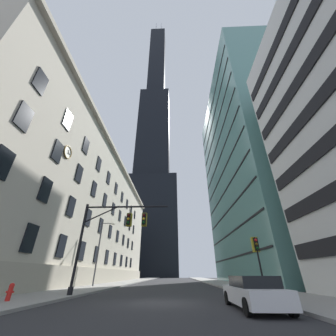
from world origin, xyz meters
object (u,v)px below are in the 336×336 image
(traffic_light_near_right, at_px, (256,248))
(fire_hydrant, at_px, (10,291))
(parked_car, at_px, (253,292))
(traffic_signal_mast, at_px, (117,228))
(street_lamppost, at_px, (101,246))

(traffic_light_near_right, relative_size, fire_hydrant, 4.40)
(fire_hydrant, relative_size, parked_car, 0.18)
(fire_hydrant, bearing_deg, traffic_signal_mast, 38.03)
(traffic_signal_mast, height_order, fire_hydrant, traffic_signal_mast)
(traffic_light_near_right, relative_size, parked_car, 0.81)
(street_lamppost, distance_m, fire_hydrant, 15.50)
(traffic_signal_mast, distance_m, traffic_light_near_right, 10.74)
(parked_car, bearing_deg, fire_hydrant, 173.52)
(street_lamppost, xyz_separation_m, fire_hydrant, (0.76, -14.94, -4.05))
(fire_hydrant, xyz_separation_m, parked_car, (12.76, -1.45, 0.08))
(street_lamppost, relative_size, parked_car, 1.65)
(traffic_light_near_right, relative_size, street_lamppost, 0.49)
(traffic_signal_mast, relative_size, street_lamppost, 0.92)
(fire_hydrant, bearing_deg, parked_car, -6.48)
(fire_hydrant, height_order, parked_car, parked_car)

